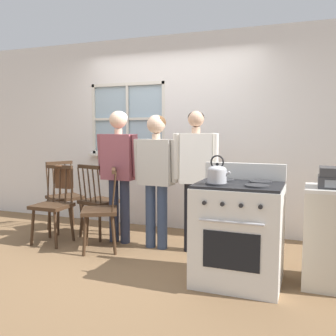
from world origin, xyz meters
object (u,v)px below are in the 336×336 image
object	(u,v)px
chair_near_wall	(101,211)
potted_plant	(109,148)
chair_center_cluster	(98,202)
side_counter	(336,237)
person_teen_center	(156,167)
person_adult_right	(196,169)
person_elderly_left	(119,163)
stove	(238,232)
chair_by_window	(53,206)
kettle	(217,173)
handbag	(64,178)
chair_near_stove	(64,198)

from	to	relation	value
chair_near_wall	potted_plant	world-z (taller)	potted_plant
chair_center_cluster	side_counter	size ratio (longest dim) A/B	1.07
person_teen_center	person_adult_right	distance (m)	0.47
chair_center_cluster	person_elderly_left	distance (m)	0.66
chair_center_cluster	person_elderly_left	xyz separation A→B (m)	(0.37, -0.10, 0.54)
chair_center_cluster	stove	bearing A→B (deg)	172.69
side_counter	person_elderly_left	bearing A→B (deg)	169.04
chair_center_cluster	person_teen_center	world-z (taller)	person_teen_center
chair_near_wall	chair_by_window	bearing A→B (deg)	-121.65
kettle	person_elderly_left	bearing A→B (deg)	149.72
stove	side_counter	world-z (taller)	stove
chair_near_wall	handbag	distance (m)	0.83
person_teen_center	stove	xyz separation A→B (m)	(1.09, -0.67, -0.49)
chair_center_cluster	potted_plant	distance (m)	1.00
potted_plant	chair_by_window	bearing A→B (deg)	-97.66
chair_center_cluster	person_teen_center	distance (m)	1.03
stove	chair_center_cluster	bearing A→B (deg)	157.73
chair_by_window	kettle	xyz separation A→B (m)	(2.19, -0.52, 0.56)
chair_near_stove	person_teen_center	size ratio (longest dim) A/B	0.61
person_teen_center	kettle	bearing A→B (deg)	-38.75
potted_plant	person_adult_right	bearing A→B (deg)	-26.96
chair_near_wall	person_adult_right	bearing A→B (deg)	80.10
chair_by_window	person_adult_right	xyz separation A→B (m)	(1.74, 0.32, 0.50)
chair_by_window	chair_near_wall	xyz separation A→B (m)	(0.71, -0.03, 0.00)
person_elderly_left	side_counter	world-z (taller)	person_elderly_left
chair_near_stove	handbag	size ratio (longest dim) A/B	3.13
person_teen_center	handbag	bearing A→B (deg)	-175.89
chair_by_window	chair_center_cluster	xyz separation A→B (m)	(0.39, 0.42, 0.00)
person_teen_center	side_counter	bearing A→B (deg)	-10.44
chair_by_window	handbag	bearing A→B (deg)	90.00
chair_by_window	side_counter	size ratio (longest dim) A/B	1.07
potted_plant	chair_center_cluster	bearing A→B (deg)	-71.54
person_adult_right	handbag	size ratio (longest dim) A/B	5.26
chair_center_cluster	person_adult_right	size ratio (longest dim) A/B	0.59
person_teen_center	side_counter	xyz separation A→B (m)	(1.93, -0.43, -0.52)
chair_near_wall	handbag	bearing A→B (deg)	-139.65
chair_center_cluster	kettle	xyz separation A→B (m)	(1.81, -0.94, 0.56)
handbag	chair_near_stove	bearing A→B (deg)	126.71
person_teen_center	chair_by_window	bearing A→B (deg)	-165.49
person_elderly_left	kettle	size ratio (longest dim) A/B	6.61
kettle	potted_plant	size ratio (longest dim) A/B	0.91
chair_by_window	person_adult_right	world-z (taller)	person_adult_right
person_elderly_left	potted_plant	bearing A→B (deg)	128.29
person_elderly_left	person_adult_right	bearing A→B (deg)	1.45
chair_center_cluster	chair_near_stove	distance (m)	0.63
person_elderly_left	person_teen_center	xyz separation A→B (m)	(0.52, -0.04, -0.03)
person_elderly_left	side_counter	distance (m)	2.55
kettle	chair_near_wall	bearing A→B (deg)	161.93
person_teen_center	side_counter	world-z (taller)	person_teen_center
kettle	handbag	bearing A→B (deg)	161.05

